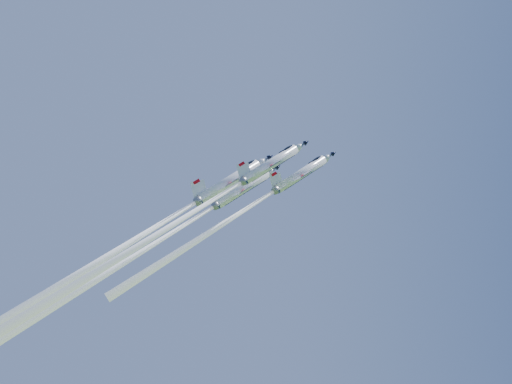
{
  "coord_description": "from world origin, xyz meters",
  "views": [
    {
      "loc": [
        -3.05,
        -98.27,
        72.94
      ],
      "look_at": [
        0.0,
        0.0,
        98.24
      ],
      "focal_mm": 40.0,
      "sensor_mm": 36.0,
      "label": 1
    }
  ],
  "objects_px": {
    "jet_left": "(145,250)",
    "jet_slot": "(138,238)",
    "jet_lead": "(236,216)",
    "jet_right": "(174,224)"
  },
  "relations": [
    {
      "from": "jet_lead",
      "to": "jet_slot",
      "type": "relative_size",
      "value": 0.82
    },
    {
      "from": "jet_slot",
      "to": "jet_right",
      "type": "bearing_deg",
      "value": 37.93
    },
    {
      "from": "jet_left",
      "to": "jet_slot",
      "type": "height_order",
      "value": "jet_left"
    },
    {
      "from": "jet_right",
      "to": "jet_slot",
      "type": "xyz_separation_m",
      "value": [
        -6.38,
        4.79,
        -1.39
      ]
    },
    {
      "from": "jet_lead",
      "to": "jet_right",
      "type": "xyz_separation_m",
      "value": [
        -9.83,
        -7.68,
        -3.1
      ]
    },
    {
      "from": "jet_slot",
      "to": "jet_left",
      "type": "bearing_deg",
      "value": 166.34
    },
    {
      "from": "jet_right",
      "to": "jet_slot",
      "type": "relative_size",
      "value": 0.97
    },
    {
      "from": "jet_lead",
      "to": "jet_left",
      "type": "relative_size",
      "value": 0.75
    },
    {
      "from": "jet_right",
      "to": "jet_lead",
      "type": "bearing_deg",
      "value": 112.81
    },
    {
      "from": "jet_left",
      "to": "jet_right",
      "type": "distance_m",
      "value": 15.55
    }
  ]
}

